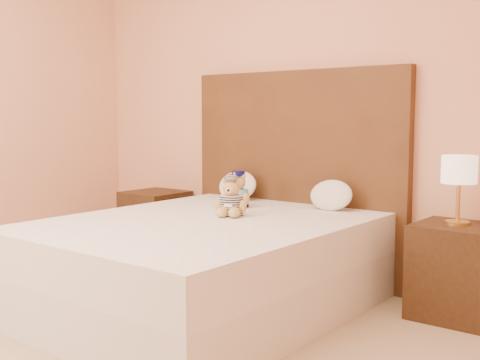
% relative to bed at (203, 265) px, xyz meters
% --- Properties ---
extents(bed, '(1.60, 2.00, 0.55)m').
position_rel_bed_xyz_m(bed, '(0.00, 0.00, 0.00)').
color(bed, white).
rests_on(bed, ground).
extents(headboard, '(1.75, 0.08, 1.50)m').
position_rel_bed_xyz_m(headboard, '(0.00, 1.01, 0.47)').
color(headboard, '#4F3317').
rests_on(headboard, ground).
extents(nightstand_left, '(0.45, 0.45, 0.55)m').
position_rel_bed_xyz_m(nightstand_left, '(-1.25, 0.80, -0.00)').
color(nightstand_left, '#3B2413').
rests_on(nightstand_left, ground).
extents(nightstand_right, '(0.45, 0.45, 0.55)m').
position_rel_bed_xyz_m(nightstand_right, '(1.25, 0.80, -0.00)').
color(nightstand_right, '#3B2413').
rests_on(nightstand_right, ground).
extents(lamp, '(0.20, 0.20, 0.40)m').
position_rel_bed_xyz_m(lamp, '(1.25, 0.80, 0.57)').
color(lamp, gold).
rests_on(lamp, nightstand_right).
extents(teddy_police, '(0.22, 0.21, 0.25)m').
position_rel_bed_xyz_m(teddy_police, '(-0.17, 0.55, 0.40)').
color(teddy_police, '#B79047').
rests_on(teddy_police, bed).
extents(teddy_prisoner, '(0.28, 0.27, 0.24)m').
position_rel_bed_xyz_m(teddy_prisoner, '(0.03, 0.23, 0.40)').
color(teddy_prisoner, '#B79047').
rests_on(teddy_prisoner, bed).
extents(pillow_left, '(0.33, 0.22, 0.24)m').
position_rel_bed_xyz_m(pillow_left, '(-0.40, 0.83, 0.39)').
color(pillow_left, white).
rests_on(pillow_left, bed).
extents(pillow_right, '(0.31, 0.20, 0.22)m').
position_rel_bed_xyz_m(pillow_right, '(0.40, 0.83, 0.38)').
color(pillow_right, white).
rests_on(pillow_right, bed).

